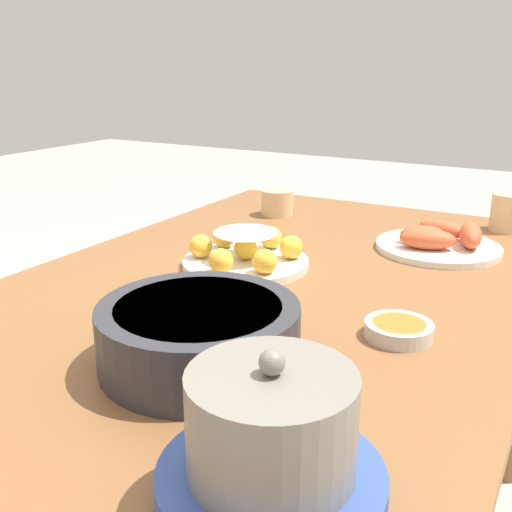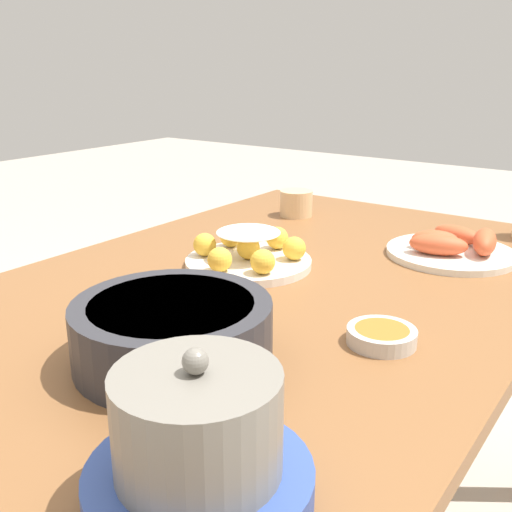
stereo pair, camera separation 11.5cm
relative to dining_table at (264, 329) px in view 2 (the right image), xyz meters
name	(u,v)px [view 2 (the right image)]	position (x,y,z in m)	size (l,w,h in m)	color
dining_table	(264,329)	(0.00, 0.00, 0.00)	(1.48, 0.93, 0.74)	brown
cake_plate	(248,253)	(-0.07, -0.09, 0.12)	(0.26, 0.26, 0.08)	silver
serving_bowl	(173,330)	(0.32, 0.07, 0.14)	(0.28, 0.28, 0.09)	#2D2D33
sauce_bowl	(382,335)	(0.10, 0.28, 0.10)	(0.10, 0.10, 0.02)	beige
seafood_platter	(453,247)	(-0.38, 0.23, 0.11)	(0.27, 0.27, 0.07)	silver
cup_near	(296,203)	(-0.48, -0.23, 0.12)	(0.09, 0.09, 0.07)	#DBB27F
warming_pot	(198,450)	(0.51, 0.28, 0.15)	(0.22, 0.22, 0.16)	#334C99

